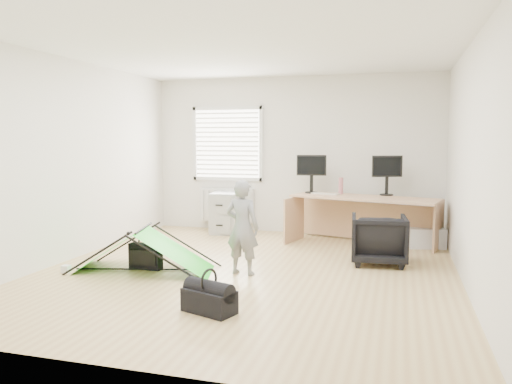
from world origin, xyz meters
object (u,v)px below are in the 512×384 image
(monitor_right, at_px, (387,181))
(person, at_px, (242,227))
(filing_cabinet, at_px, (226,213))
(storage_crate, at_px, (426,237))
(desk, at_px, (364,221))
(monitor_left, at_px, (312,179))
(office_chair, at_px, (379,239))
(laptop_bag, at_px, (146,256))
(kite, at_px, (144,249))
(duffel_bag, at_px, (209,301))
(thermos, at_px, (341,186))

(monitor_right, bearing_deg, person, -146.24)
(filing_cabinet, relative_size, storage_crate, 1.33)
(desk, relative_size, monitor_left, 4.63)
(monitor_right, distance_m, storage_crate, 1.04)
(person, bearing_deg, office_chair, -140.24)
(desk, distance_m, storage_crate, 0.95)
(desk, bearing_deg, laptop_bag, -124.13)
(desk, relative_size, kite, 1.29)
(filing_cabinet, height_order, laptop_bag, filing_cabinet)
(duffel_bag, bearing_deg, office_chair, 77.76)
(monitor_right, xyz_separation_m, person, (-1.61, -2.41, -0.41))
(laptop_bag, bearing_deg, desk, 45.19)
(office_chair, relative_size, storage_crate, 1.34)
(filing_cabinet, relative_size, thermos, 2.69)
(person, bearing_deg, desk, -113.96)
(desk, distance_m, filing_cabinet, 2.43)
(storage_crate, distance_m, laptop_bag, 4.17)
(person, relative_size, storage_crate, 2.16)
(office_chair, distance_m, laptop_bag, 3.02)
(monitor_left, distance_m, duffel_bag, 3.89)
(storage_crate, relative_size, duffel_bag, 1.06)
(office_chair, distance_m, duffel_bag, 2.78)
(desk, bearing_deg, office_chair, -61.48)
(office_chair, bearing_deg, monitor_left, -56.33)
(desk, distance_m, laptop_bag, 3.37)
(thermos, xyz_separation_m, storage_crate, (1.31, -0.19, -0.74))
(person, bearing_deg, storage_crate, -127.21)
(storage_crate, bearing_deg, monitor_right, 163.62)
(thermos, relative_size, office_chair, 0.37)
(thermos, bearing_deg, filing_cabinet, 177.43)
(desk, xyz_separation_m, person, (-1.29, -2.11, 0.20))
(monitor_left, xyz_separation_m, monitor_right, (1.19, -0.00, 0.00))
(desk, xyz_separation_m, monitor_right, (0.32, 0.30, 0.61))
(desk, xyz_separation_m, thermos, (-0.39, 0.31, 0.51))
(storage_crate, relative_size, laptop_bag, 1.25)
(desk, height_order, storage_crate, desk)
(office_chair, relative_size, kite, 0.42)
(monitor_left, distance_m, office_chair, 1.94)
(monitor_left, xyz_separation_m, storage_crate, (1.78, -0.18, -0.83))
(duffel_bag, bearing_deg, monitor_right, 87.70)
(storage_crate, bearing_deg, person, -134.63)
(monitor_left, height_order, monitor_right, monitor_right)
(thermos, height_order, duffel_bag, thermos)
(monitor_right, bearing_deg, desk, -159.69)
(filing_cabinet, bearing_deg, kite, -99.72)
(monitor_right, distance_m, laptop_bag, 3.89)
(filing_cabinet, distance_m, person, 2.76)
(filing_cabinet, relative_size, person, 0.62)
(monitor_left, bearing_deg, monitor_right, -8.85)
(office_chair, bearing_deg, person, 27.28)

